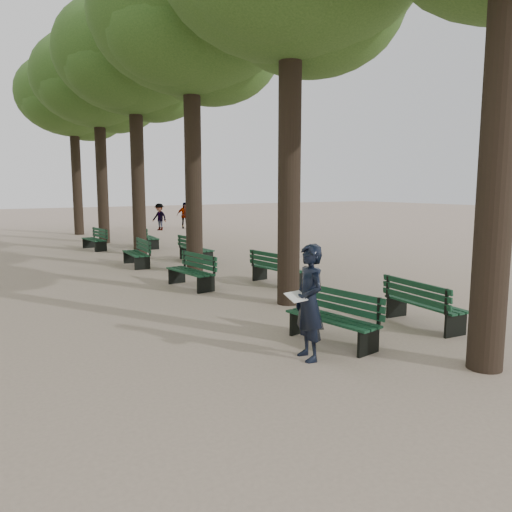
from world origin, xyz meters
TOP-DOWN VIEW (x-y plane):
  - ground at (0.00, 0.00)m, footprint 120.00×120.00m
  - tree_central_2 at (1.50, 8.00)m, footprint 6.00×6.00m
  - tree_central_3 at (1.50, 13.00)m, footprint 6.00×6.00m
  - tree_central_4 at (1.50, 18.00)m, footprint 6.00×6.00m
  - tree_central_5 at (1.50, 23.00)m, footprint 6.00×6.00m
  - bench_left_0 at (0.37, 0.17)m, footprint 0.80×1.86m
  - bench_left_1 at (0.37, 5.92)m, footprint 0.71×1.84m
  - bench_left_2 at (0.37, 10.26)m, footprint 0.73×1.84m
  - bench_left_3 at (0.37, 15.58)m, footprint 0.69×1.83m
  - bench_right_0 at (2.63, 0.02)m, footprint 0.77×1.85m
  - bench_right_1 at (2.63, 5.06)m, footprint 0.73×1.84m
  - bench_right_2 at (2.63, 10.24)m, footprint 0.66×1.83m
  - bench_right_3 at (2.63, 15.04)m, footprint 0.80×1.86m
  - man_with_map at (-0.48, -0.23)m, footprint 0.69×0.80m
  - pedestrian_c at (8.28, 23.54)m, footprint 1.04×0.60m
  - pedestrian_b at (6.39, 23.09)m, footprint 0.76×1.11m

SIDE VIEW (x-z plane):
  - ground at x=0.00m, z-range 0.00..0.00m
  - bench_left_0 at x=0.37m, z-range -0.19..0.73m
  - bench_left_1 at x=0.37m, z-range -0.19..0.73m
  - bench_left_2 at x=0.37m, z-range -0.19..0.73m
  - bench_left_3 at x=0.37m, z-range -0.19..0.73m
  - bench_right_0 at x=2.63m, z-range -0.19..0.73m
  - bench_right_1 at x=2.63m, z-range -0.19..0.73m
  - bench_right_2 at x=2.63m, z-range -0.19..0.73m
  - bench_right_3 at x=2.63m, z-range -0.19..0.73m
  - pedestrian_b at x=6.39m, z-range 0.00..1.66m
  - pedestrian_c at x=8.28m, z-range 0.00..1.68m
  - man_with_map at x=-0.48m, z-range 0.00..1.85m
  - tree_central_2 at x=1.50m, z-range 2.68..12.63m
  - tree_central_3 at x=1.50m, z-range 2.68..12.63m
  - tree_central_4 at x=1.50m, z-range 2.68..12.63m
  - tree_central_5 at x=1.50m, z-range 2.68..12.63m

